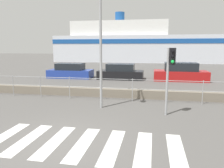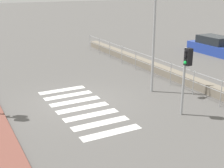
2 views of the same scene
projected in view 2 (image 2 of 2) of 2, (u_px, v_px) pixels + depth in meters
The scene contains 7 objects.
ground_plane at pixel (76, 102), 14.37m from camera, with size 160.00×160.00×0.00m, color #565451.
crosswalk at pixel (83, 108), 13.69m from camera, with size 5.85×2.40×0.01m.
seawall at pixel (183, 78), 17.11m from camera, with size 23.44×0.55×0.48m.
harbor_fence at pixel (171, 70), 16.55m from camera, with size 21.14×0.04×1.23m.
traffic_light_far at pixel (186, 67), 12.28m from camera, with size 0.34×0.32×2.83m.
streetlamp at pixel (151, 18), 14.54m from camera, with size 0.32×1.14×5.94m.
parked_car_blue at pixel (213, 46), 24.23m from camera, with size 4.08×1.78×1.35m.
Camera 2 is at (12.63, -4.81, 5.22)m, focal length 50.00 mm.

